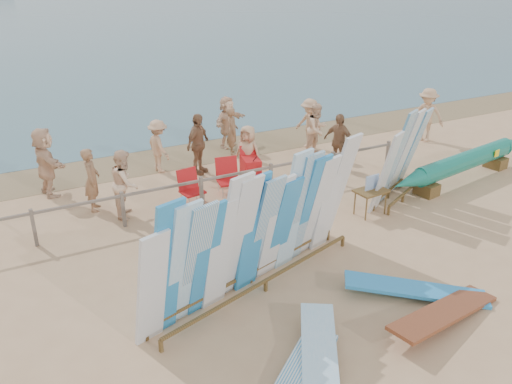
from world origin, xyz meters
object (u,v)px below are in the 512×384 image
main_surfboard_rack (258,233)px  beachgoer_8 (317,129)px  beachgoer_3 (159,146)px  flat_board_d (415,296)px  beach_chair_left (192,194)px  vendor_table (370,201)px  flat_board_b (319,374)px  beachgoer_1 (92,180)px  beachgoer_6 (248,153)px  stroller (250,171)px  beachgoer_4 (198,144)px  beachgoer_11 (46,162)px  flat_board_c (443,322)px  beachgoer_5 (227,122)px  beachgoer_10 (338,141)px  beachgoer_extra_0 (427,115)px  side_surfboard_rack (400,159)px  beachgoer_7 (232,131)px  beach_chair_right (229,183)px  outrigger_canoe (465,162)px  beachgoer_2 (125,183)px  beachgoer_9 (309,124)px

main_surfboard_rack → beachgoer_8: (5.25, 5.92, -0.36)m
beachgoer_3 → beachgoer_8: 5.07m
flat_board_d → beach_chair_left: 6.34m
vendor_table → flat_board_b: 5.94m
beachgoer_3 → beachgoer_1: 2.90m
vendor_table → beachgoer_6: 3.83m
flat_board_b → stroller: size_ratio=2.50×
beachgoer_4 → beachgoer_1: 3.47m
stroller → beachgoer_11: 5.49m
flat_board_c → beach_chair_left: (-2.13, 6.75, 0.26)m
stroller → beachgoer_5: 3.43m
beachgoer_10 → flat_board_b: bearing=-58.5°
beachgoer_6 → beachgoer_11: (-5.22, 1.57, 0.13)m
flat_board_b → beachgoer_10: 8.98m
beachgoer_extra_0 → side_surfboard_rack: bearing=-83.6°
beachgoer_7 → beachgoer_3: bearing=117.7°
beachgoer_11 → beachgoer_8: (8.18, -0.62, -0.11)m
flat_board_d → beachgoer_6: 6.71m
beachgoer_extra_0 → flat_board_d: bearing=-76.9°
flat_board_b → beach_chair_right: size_ratio=2.81×
outrigger_canoe → beachgoer_2: 9.44m
flat_board_b → beach_chair_right: beach_chair_right is taller
beachgoer_8 → outrigger_canoe: bearing=-71.6°
stroller → beachgoer_1: 4.27m
main_surfboard_rack → flat_board_d: bearing=-51.4°
beachgoer_11 → beachgoer_8: size_ratio=1.13×
beachgoer_9 → beachgoer_1: beachgoer_9 is taller
stroller → vendor_table: bearing=-46.6°
beachgoer_9 → beachgoer_2: beachgoer_2 is taller
outrigger_canoe → stroller: 6.13m
flat_board_c → flat_board_d: 0.83m
beachgoer_extra_0 → beachgoer_11: bearing=-128.3°
beachgoer_7 → beachgoer_extra_0: 6.76m
beachgoer_9 → beachgoer_11: 8.30m
beachgoer_8 → beachgoer_2: bearing=178.7°
vendor_table → flat_board_c: vendor_table is taller
flat_board_b → beachgoer_3: (0.53, 9.35, 0.79)m
side_surfboard_rack → flat_board_c: side_surfboard_rack is taller
side_surfboard_rack → beachgoer_extra_0: side_surfboard_rack is taller
beachgoer_9 → beachgoer_10: size_ratio=0.98×
beach_chair_right → flat_board_c: bearing=-72.3°
stroller → beachgoer_4: beachgoer_4 is taller
vendor_table → beach_chair_right: vendor_table is taller
beachgoer_11 → beachgoer_10: 8.28m
beach_chair_right → beachgoer_11: (-4.34, 2.16, 0.66)m
beachgoer_7 → stroller: bearing=-175.5°
vendor_table → beachgoer_11: (-6.91, 4.98, 0.59)m
beachgoer_5 → beachgoer_6: (-0.71, -2.91, -0.05)m
beachgoer_11 → beachgoer_3: 3.20m
beachgoer_extra_0 → flat_board_c: bearing=-74.1°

